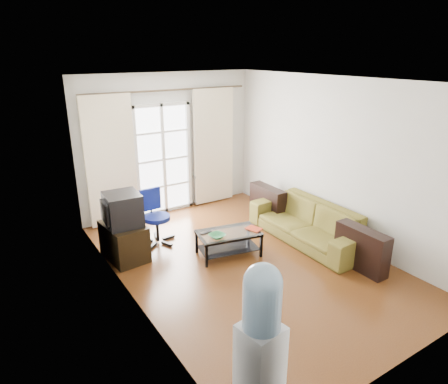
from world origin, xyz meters
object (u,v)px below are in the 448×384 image
object	(u,v)px
task_chair	(157,227)
coffee_table	(228,240)
crt_tv	(121,210)
sofa	(308,223)
water_cooler	(261,346)
tv_stand	(124,241)

from	to	relation	value
task_chair	coffee_table	bearing A→B (deg)	-57.27
coffee_table	crt_tv	size ratio (longest dim) A/B	1.82
sofa	crt_tv	bearing A→B (deg)	-110.18
sofa	coffee_table	world-z (taller)	sofa
coffee_table	water_cooler	xyz separation A→B (m)	(-1.46, -2.68, 0.57)
crt_tv	coffee_table	bearing A→B (deg)	-25.12
water_cooler	task_chair	bearing A→B (deg)	71.84
sofa	task_chair	distance (m)	2.56
sofa	tv_stand	world-z (taller)	sofa
sofa	task_chair	xyz separation A→B (m)	(-2.19, 1.33, -0.05)
sofa	coffee_table	size ratio (longest dim) A/B	2.10
tv_stand	water_cooler	world-z (taller)	water_cooler
coffee_table	task_chair	bearing A→B (deg)	126.39
coffee_table	tv_stand	size ratio (longest dim) A/B	1.37
task_chair	sofa	bearing A→B (deg)	-34.98
coffee_table	tv_stand	bearing A→B (deg)	150.67
crt_tv	sofa	bearing A→B (deg)	-16.91
coffee_table	crt_tv	bearing A→B (deg)	150.99
water_cooler	coffee_table	bearing A→B (deg)	53.85
sofa	crt_tv	world-z (taller)	crt_tv
task_chair	water_cooler	bearing A→B (deg)	-104.28
tv_stand	crt_tv	bearing A→B (deg)	-101.63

